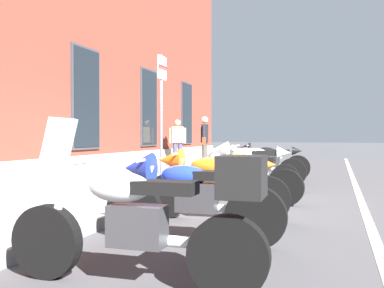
{
  "coord_description": "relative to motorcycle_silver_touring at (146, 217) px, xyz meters",
  "views": [
    {
      "loc": [
        -7.3,
        -2.79,
        1.18
      ],
      "look_at": [
        0.26,
        -0.22,
        1.03
      ],
      "focal_mm": 40.2,
      "sensor_mm": 36.0,
      "label": 1
    }
  ],
  "objects": [
    {
      "name": "motorcycle_yellow_naked",
      "position": [
        4.38,
        0.16,
        -0.08
      ],
      "size": [
        0.62,
        2.04,
        0.95
      ],
      "color": "black",
      "rests_on": "ground_plane"
    },
    {
      "name": "pedestrian_tan_coat",
      "position": [
        10.96,
        3.87,
        0.48
      ],
      "size": [
        0.34,
        0.55,
        1.59
      ],
      "color": "#2D3351",
      "rests_on": "sidewalk"
    },
    {
      "name": "motorcycle_orange_sport",
      "position": [
        2.8,
        0.3,
        -0.0
      ],
      "size": [
        0.62,
        2.06,
        1.01
      ],
      "color": "black",
      "rests_on": "ground_plane"
    },
    {
      "name": "ground_plane",
      "position": [
        4.31,
        1.4,
        -0.55
      ],
      "size": [
        140.0,
        140.0,
        0.0
      ],
      "primitive_type": "plane",
      "color": "#38383A"
    },
    {
      "name": "motorcycle_white_sport",
      "position": [
        5.84,
        0.4,
        0.02
      ],
      "size": [
        0.62,
        2.0,
        1.06
      ],
      "color": "black",
      "rests_on": "ground_plane"
    },
    {
      "name": "lane_stripe",
      "position": [
        4.31,
        -1.8,
        -0.55
      ],
      "size": [
        32.01,
        0.12,
        0.01
      ],
      "primitive_type": "cube",
      "color": "silver",
      "rests_on": "ground_plane"
    },
    {
      "name": "motorcycle_grey_naked",
      "position": [
        7.16,
        0.37,
        -0.07
      ],
      "size": [
        0.62,
        2.16,
        0.96
      ],
      "color": "black",
      "rests_on": "ground_plane"
    },
    {
      "name": "motorcycle_blue_sport",
      "position": [
        1.45,
        0.19,
        -0.01
      ],
      "size": [
        0.62,
        2.05,
        0.99
      ],
      "color": "black",
      "rests_on": "ground_plane"
    },
    {
      "name": "sidewalk",
      "position": [
        4.31,
        2.95,
        -0.48
      ],
      "size": [
        32.01,
        3.09,
        0.15
      ],
      "primitive_type": "cube",
      "color": "slate",
      "rests_on": "ground_plane"
    },
    {
      "name": "parking_sign",
      "position": [
        4.62,
        1.81,
        1.26
      ],
      "size": [
        0.36,
        0.07,
        2.58
      ],
      "color": "#4C4C51",
      "rests_on": "sidewalk"
    },
    {
      "name": "motorcycle_silver_touring",
      "position": [
        0.0,
        0.0,
        0.0
      ],
      "size": [
        0.62,
        2.14,
        1.33
      ],
      "color": "black",
      "rests_on": "ground_plane"
    },
    {
      "name": "motorcycle_black_sport",
      "position": [
        8.7,
        0.43,
        -0.01
      ],
      "size": [
        0.62,
        2.15,
        1.0
      ],
      "color": "black",
      "rests_on": "ground_plane"
    },
    {
      "name": "pedestrian_dark_jacket",
      "position": [
        10.11,
        2.63,
        0.52
      ],
      "size": [
        0.65,
        0.28,
        1.64
      ],
      "color": "#38332D",
      "rests_on": "sidewalk"
    }
  ]
}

